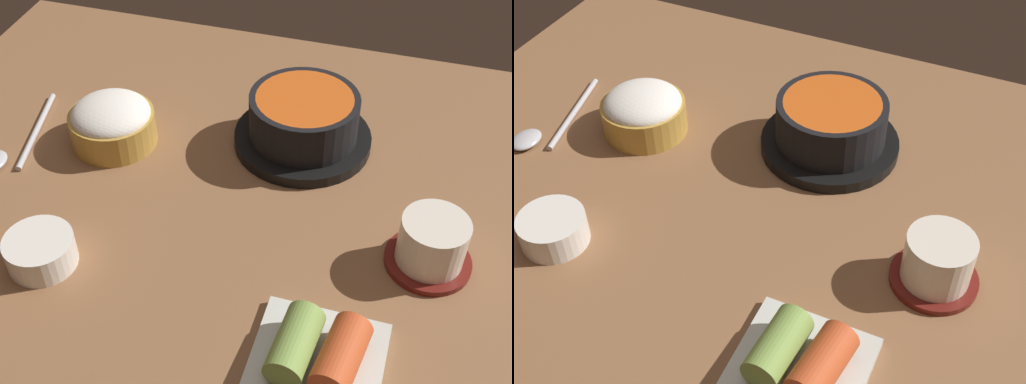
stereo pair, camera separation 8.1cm
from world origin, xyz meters
TOP-DOWN VIEW (x-y plane):
  - dining_table at (0.00, 0.00)cm, footprint 100.00×76.00cm
  - stone_pot at (4.30, 12.06)cm, footprint 18.29×18.29cm
  - rice_bowl at (-20.07, 5.37)cm, footprint 11.38×11.38cm
  - tea_cup_with_saucer at (22.79, -4.64)cm, footprint 9.68×9.68cm
  - kimchi_plate at (13.88, -21.28)cm, footprint 12.85×12.85cm
  - side_bowl_near at (-18.47, -16.74)cm, footprint 7.80×7.80cm
  - spoon at (-32.41, -1.36)cm, footprint 5.93×18.27cm

SIDE VIEW (x-z plane):
  - dining_table at x=0.00cm, z-range 0.00..2.00cm
  - spoon at x=-32.41cm, z-range 1.94..3.29cm
  - side_bowl_near at x=-18.47cm, z-range 2.13..5.73cm
  - kimchi_plate at x=13.88cm, z-range 1.49..6.42cm
  - tea_cup_with_saucer at x=22.79cm, z-range 1.90..8.38cm
  - rice_bowl at x=-20.07cm, z-range 1.96..8.40cm
  - stone_pot at x=4.30cm, z-range 1.86..9.32cm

